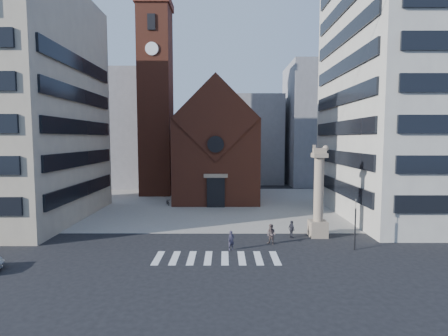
{
  "coord_description": "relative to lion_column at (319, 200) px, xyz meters",
  "views": [
    {
      "loc": [
        1.16,
        -29.4,
        9.26
      ],
      "look_at": [
        1.11,
        8.0,
        6.09
      ],
      "focal_mm": 28.0,
      "sensor_mm": 36.0,
      "label": 1
    }
  ],
  "objects": [
    {
      "name": "ground",
      "position": [
        -10.01,
        -3.0,
        -3.46
      ],
      "size": [
        120.0,
        120.0,
        0.0
      ],
      "primitive_type": "plane",
      "color": "black",
      "rests_on": "ground"
    },
    {
      "name": "piazza",
      "position": [
        -10.01,
        16.0,
        -3.43
      ],
      "size": [
        46.0,
        30.0,
        0.05
      ],
      "primitive_type": "cube",
      "color": "gray",
      "rests_on": "ground"
    },
    {
      "name": "zebra_crossing",
      "position": [
        -9.46,
        -6.0,
        -3.45
      ],
      "size": [
        10.2,
        3.2,
        0.01
      ],
      "primitive_type": null,
      "color": "white",
      "rests_on": "ground"
    },
    {
      "name": "church",
      "position": [
        -10.01,
        22.04,
        4.53
      ],
      "size": [
        12.0,
        16.65,
        18.0
      ],
      "color": "brown",
      "rests_on": "ground"
    },
    {
      "name": "campanile",
      "position": [
        -20.01,
        25.0,
        12.28
      ],
      "size": [
        5.5,
        5.5,
        31.2
      ],
      "color": "brown",
      "rests_on": "ground"
    },
    {
      "name": "building_left",
      "position": [
        -34.01,
        7.0,
        9.54
      ],
      "size": [
        18.0,
        20.0,
        26.0
      ],
      "primitive_type": "cube",
      "color": "tan",
      "rests_on": "ground"
    },
    {
      "name": "building_right",
      "position": [
        13.99,
        9.0,
        12.54
      ],
      "size": [
        18.0,
        22.0,
        32.0
      ],
      "primitive_type": "cube",
      "color": "beige",
      "rests_on": "ground"
    },
    {
      "name": "bg_block_left",
      "position": [
        -30.01,
        37.0,
        7.54
      ],
      "size": [
        16.0,
        14.0,
        22.0
      ],
      "primitive_type": "cube",
      "color": "gray",
      "rests_on": "ground"
    },
    {
      "name": "bg_block_mid",
      "position": [
        -4.01,
        42.0,
        5.54
      ],
      "size": [
        14.0,
        12.0,
        18.0
      ],
      "primitive_type": "cube",
      "color": "gray",
      "rests_on": "ground"
    },
    {
      "name": "bg_block_right",
      "position": [
        11.99,
        39.0,
        8.54
      ],
      "size": [
        16.0,
        14.0,
        24.0
      ],
      "primitive_type": "cube",
      "color": "gray",
      "rests_on": "ground"
    },
    {
      "name": "lion_column",
      "position": [
        0.0,
        0.0,
        0.0
      ],
      "size": [
        1.63,
        1.6,
        8.68
      ],
      "color": "gray",
      "rests_on": "ground"
    },
    {
      "name": "traffic_light",
      "position": [
        1.99,
        -4.0,
        -1.17
      ],
      "size": [
        0.13,
        0.16,
        4.3
      ],
      "color": "black",
      "rests_on": "ground"
    },
    {
      "name": "pedestrian_0",
      "position": [
        -8.28,
        -4.03,
        -2.64
      ],
      "size": [
        0.71,
        0.64,
        1.63
      ],
      "primitive_type": "imported",
      "rotation": [
        0.0,
        0.0,
        0.55
      ],
      "color": "#302C3E",
      "rests_on": "ground"
    },
    {
      "name": "pedestrian_1",
      "position": [
        -4.75,
        -2.44,
        -2.57
      ],
      "size": [
        1.09,
        1.06,
        1.78
      ],
      "primitive_type": "imported",
      "rotation": [
        0.0,
        0.0,
        -0.67
      ],
      "color": "#594947",
      "rests_on": "ground"
    },
    {
      "name": "pedestrian_2",
      "position": [
        -2.58,
        -0.45,
        -2.64
      ],
      "size": [
        0.7,
        1.03,
        1.63
      ],
      "primitive_type": "imported",
      "rotation": [
        0.0,
        0.0,
        1.92
      ],
      "color": "#292931",
      "rests_on": "ground"
    },
    {
      "name": "scooter_0",
      "position": [
        -16.7,
        15.38,
        -2.97
      ],
      "size": [
        1.15,
        1.78,
        0.88
      ],
      "primitive_type": "imported",
      "rotation": [
        0.0,
        0.0,
        0.37
      ],
      "color": "black",
      "rests_on": "piazza"
    },
    {
      "name": "scooter_1",
      "position": [
        -15.15,
        15.38,
        -2.92
      ],
      "size": [
        1.01,
        1.68,
        0.98
      ],
      "primitive_type": "imported",
      "rotation": [
        0.0,
        0.0,
        0.37
      ],
      "color": "black",
      "rests_on": "piazza"
    },
    {
      "name": "scooter_2",
      "position": [
        -13.6,
        15.38,
        -2.97
      ],
      "size": [
        1.15,
        1.78,
        0.88
      ],
      "primitive_type": "imported",
      "rotation": [
        0.0,
        0.0,
        0.37
      ],
      "color": "black",
      "rests_on": "piazza"
    },
    {
      "name": "scooter_3",
      "position": [
        -12.05,
        15.38,
        -2.92
      ],
      "size": [
        1.01,
        1.68,
        0.98
      ],
      "primitive_type": "imported",
      "rotation": [
        0.0,
        0.0,
        0.37
      ],
      "color": "black",
      "rests_on": "piazza"
    },
    {
      "name": "scooter_4",
      "position": [
        -10.5,
        15.38,
        -2.97
      ],
      "size": [
        1.15,
        1.78,
        0.88
      ],
      "primitive_type": "imported",
      "rotation": [
        0.0,
        0.0,
        0.37
      ],
      "color": "black",
      "rests_on": "piazza"
    },
    {
      "name": "scooter_5",
      "position": [
        -8.95,
        15.38,
        -2.92
      ],
      "size": [
        1.01,
        1.68,
        0.98
      ],
      "primitive_type": "imported",
      "rotation": [
        0.0,
        0.0,
        0.37
      ],
      "color": "black",
      "rests_on": "piazza"
    }
  ]
}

